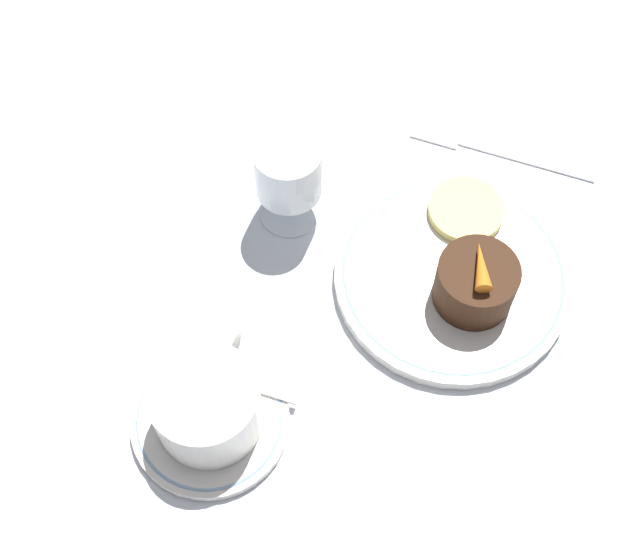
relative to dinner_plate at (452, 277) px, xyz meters
The scene contains 10 objects.
ground_plane 0.05m from the dinner_plate, 128.60° to the left, with size 3.00×3.00×0.00m, color white.
dinner_plate is the anchor object (origin of this frame).
saucer 0.26m from the dinner_plate, 142.44° to the left, with size 0.14×0.14×0.01m.
coffee_cup 0.26m from the dinner_plate, 142.44° to the left, with size 0.12×0.09×0.06m.
spoon 0.23m from the dinner_plate, 137.30° to the left, with size 0.02×0.10×0.00m.
wine_glass 0.18m from the dinner_plate, 82.64° to the left, with size 0.06×0.06×0.10m.
fork 0.16m from the dinner_plate, ahead, with size 0.02×0.19×0.01m.
dessert_cake 0.04m from the dinner_plate, 127.08° to the right, with size 0.07×0.07×0.05m.
carrot_garnish 0.07m from the dinner_plate, 127.08° to the right, with size 0.05×0.03×0.02m.
pineapple_slice 0.07m from the dinner_plate, ahead, with size 0.07×0.07×0.01m.
Camera 1 is at (-0.40, -0.05, 0.74)m, focal length 50.00 mm.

